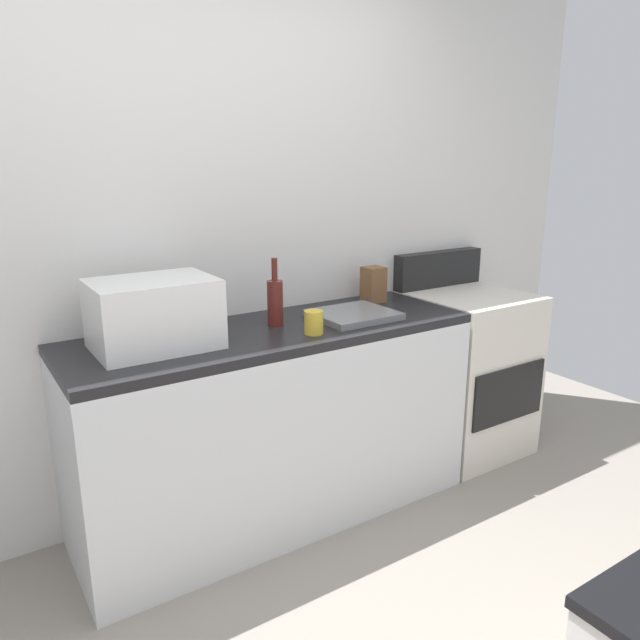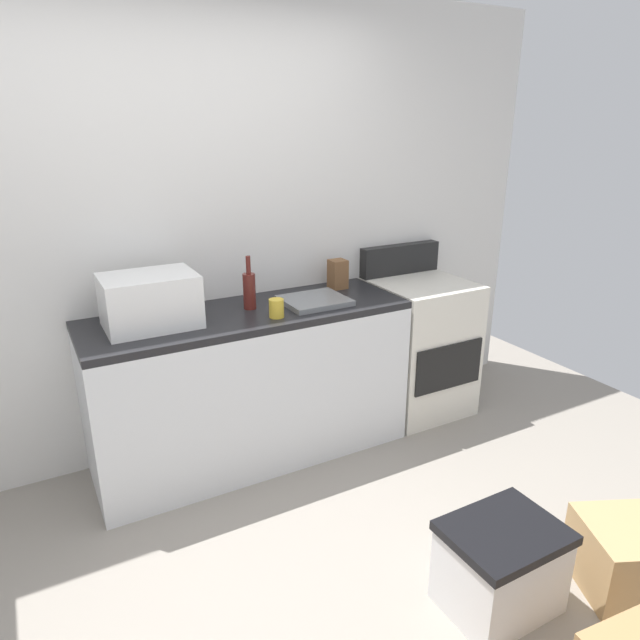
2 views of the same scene
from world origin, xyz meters
The scene contains 10 objects.
ground_plane centered at (0.00, 0.00, 0.00)m, with size 6.00×6.00×0.00m, color gray.
wall_back centered at (0.00, 1.55, 1.30)m, with size 5.00×0.10×2.60m, color silver.
kitchen_counter centered at (0.30, 1.20, 0.45)m, with size 1.80×0.60×0.90m.
stove_oven centered at (1.52, 1.21, 0.47)m, with size 0.60×0.61×1.10m.
microwave centered at (-0.22, 1.21, 1.04)m, with size 0.46×0.34×0.27m, color white.
sink_basin centered at (0.69, 1.15, 0.92)m, with size 0.36×0.32×0.03m, color slate.
wine_bottle centered at (0.33, 1.24, 1.01)m, with size 0.07×0.07×0.30m.
coffee_mug centered at (0.40, 1.03, 0.95)m, with size 0.08×0.08×0.10m, color gold.
knife_block centered at (0.97, 1.36, 0.99)m, with size 0.10×0.10×0.18m, color brown.
storage_bin centered at (0.74, -0.34, 0.19)m, with size 0.46×0.36×0.38m.
Camera 2 is at (-0.77, -1.58, 1.89)m, focal length 31.70 mm.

